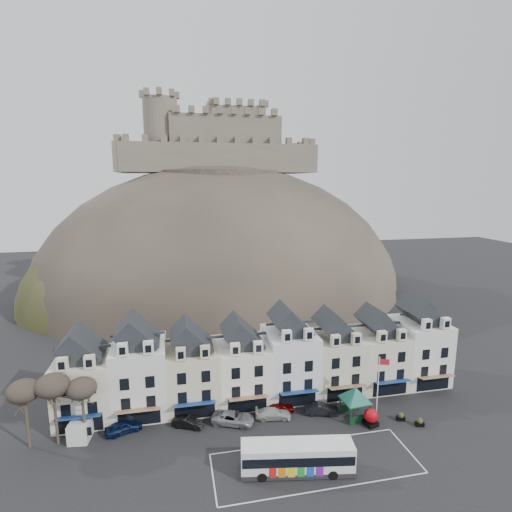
{
  "coord_description": "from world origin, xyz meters",
  "views": [
    {
      "loc": [
        -12.09,
        -34.67,
        29.99
      ],
      "look_at": [
        0.26,
        24.0,
        18.62
      ],
      "focal_mm": 28.0,
      "sensor_mm": 36.0,
      "label": 1
    }
  ],
  "objects": [
    {
      "name": "ground",
      "position": [
        0.0,
        0.0,
        0.0
      ],
      "size": [
        300.0,
        300.0,
        0.0
      ],
      "primitive_type": "plane",
      "color": "black",
      "rests_on": "ground"
    },
    {
      "name": "coach_bay_markings",
      "position": [
        2.0,
        1.25,
        0.0
      ],
      "size": [
        22.0,
        7.5,
        0.01
      ],
      "primitive_type": "cube",
      "color": "silver",
      "rests_on": "ground"
    },
    {
      "name": "townhouse_terrace",
      "position": [
        0.15,
        15.97,
        5.3
      ],
      "size": [
        54.4,
        9.35,
        11.8
      ],
      "color": "silver",
      "rests_on": "ground"
    },
    {
      "name": "castle_hill",
      "position": [
        1.25,
        68.95,
        0.11
      ],
      "size": [
        100.0,
        76.0,
        68.0
      ],
      "color": "#312C26",
      "rests_on": "ground"
    },
    {
      "name": "castle",
      "position": [
        0.51,
        75.93,
        40.19
      ],
      "size": [
        50.2,
        22.2,
        22.0
      ],
      "color": "#64584C",
      "rests_on": "ground"
    },
    {
      "name": "tree_left_far",
      "position": [
        -29.0,
        10.5,
        6.9
      ],
      "size": [
        3.61,
        3.61,
        8.24
      ],
      "color": "#31271F",
      "rests_on": "ground"
    },
    {
      "name": "tree_left_mid",
      "position": [
        -26.0,
        10.5,
        7.24
      ],
      "size": [
        3.78,
        3.78,
        8.64
      ],
      "color": "#31271F",
      "rests_on": "ground"
    },
    {
      "name": "tree_left_near",
      "position": [
        -23.0,
        10.5,
        6.55
      ],
      "size": [
        3.43,
        3.43,
        7.84
      ],
      "color": "#31271F",
      "rests_on": "ground"
    },
    {
      "name": "bus",
      "position": [
        -0.31,
        0.48,
        1.82
      ],
      "size": [
        11.98,
        4.6,
        3.3
      ],
      "rotation": [
        0.0,
        0.0,
        -0.17
      ],
      "color": "#262628",
      "rests_on": "ground"
    },
    {
      "name": "bus_shelter",
      "position": [
        9.9,
        8.3,
        3.24
      ],
      "size": [
        6.56,
        6.56,
        4.18
      ],
      "rotation": [
        0.0,
        0.0,
        0.08
      ],
      "color": "black",
      "rests_on": "ground"
    },
    {
      "name": "red_buoy",
      "position": [
        11.13,
        6.32,
        1.12
      ],
      "size": [
        1.82,
        1.82,
        2.19
      ],
      "rotation": [
        0.0,
        0.0,
        0.28
      ],
      "color": "black",
      "rests_on": "ground"
    },
    {
      "name": "flagpole",
      "position": [
        12.27,
        6.9,
        4.99
      ],
      "size": [
        1.21,
        0.45,
        8.73
      ],
      "rotation": [
        0.0,
        0.0,
        -0.31
      ],
      "color": "silver",
      "rests_on": "ground"
    },
    {
      "name": "white_van",
      "position": [
        -23.46,
        12.0,
        1.17
      ],
      "size": [
        2.85,
        5.35,
        2.33
      ],
      "rotation": [
        0.0,
        0.0,
        -0.13
      ],
      "color": "silver",
      "rests_on": "ground"
    },
    {
      "name": "planter_west",
      "position": [
        17.0,
        4.91,
        0.51
      ],
      "size": [
        1.16,
        0.78,
        1.06
      ],
      "rotation": [
        0.0,
        0.0,
        -0.26
      ],
      "color": "black",
      "rests_on": "ground"
    },
    {
      "name": "planter_east",
      "position": [
        15.36,
        6.47,
        0.51
      ],
      "size": [
        1.17,
        0.79,
        1.07
      ],
      "rotation": [
        0.0,
        0.0,
        -0.26
      ],
      "color": "black",
      "rests_on": "ground"
    },
    {
      "name": "car_navy",
      "position": [
        -18.8,
        11.13,
        0.74
      ],
      "size": [
        4.67,
        3.04,
        1.48
      ],
      "primitive_type": "imported",
      "rotation": [
        0.0,
        0.0,
        1.9
      ],
      "color": "#0B1537",
      "rests_on": "ground"
    },
    {
      "name": "car_black",
      "position": [
        -11.17,
        10.59,
        0.63
      ],
      "size": [
        4.07,
        2.81,
        1.27
      ],
      "primitive_type": "imported",
      "rotation": [
        0.0,
        0.0,
        1.15
      ],
      "color": "black",
      "rests_on": "ground"
    },
    {
      "name": "car_silver",
      "position": [
        -5.6,
        10.2,
        0.74
      ],
      "size": [
        5.78,
        4.21,
        1.48
      ],
      "primitive_type": "imported",
      "rotation": [
        0.0,
        0.0,
        1.19
      ],
      "color": "gray",
      "rests_on": "ground"
    },
    {
      "name": "car_white",
      "position": [
        -0.4,
        10.25,
        0.66
      ],
      "size": [
        4.8,
        2.56,
        1.32
      ],
      "primitive_type": "imported",
      "rotation": [
        0.0,
        0.0,
        1.41
      ],
      "color": "beige",
      "rests_on": "ground"
    },
    {
      "name": "car_maroon",
      "position": [
        0.8,
        11.25,
        0.64
      ],
      "size": [
        3.82,
        1.69,
        1.28
      ],
      "primitive_type": "imported",
      "rotation": [
        0.0,
        0.0,
        1.62
      ],
      "color": "#4F0404",
      "rests_on": "ground"
    },
    {
      "name": "car_charcoal",
      "position": [
        6.0,
        9.85,
        0.71
      ],
      "size": [
        4.56,
        2.53,
        1.42
      ],
      "primitive_type": "imported",
      "rotation": [
        0.0,
        0.0,
        1.32
      ],
      "color": "black",
      "rests_on": "ground"
    }
  ]
}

